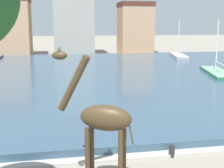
{
  "coord_description": "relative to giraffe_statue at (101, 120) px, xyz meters",
  "views": [
    {
      "loc": [
        -4.25,
        -2.47,
        5.2
      ],
      "look_at": [
        -1.4,
        12.81,
        2.2
      ],
      "focal_mm": 49.17,
      "sensor_mm": 36.0,
      "label": 1
    }
  ],
  "objects": [
    {
      "name": "giraffe_statue",
      "position": [
        0.0,
        0.0,
        0.0
      ],
      "size": [
        2.47,
        1.56,
        4.57
      ],
      "color": "#42331E",
      "rests_on": "ground"
    },
    {
      "name": "harbor_water",
      "position": [
        2.92,
        22.56,
        -2.12
      ],
      "size": [
        78.69,
        40.37,
        0.43
      ],
      "primitive_type": "cube",
      "color": "#334C60",
      "rests_on": "ground"
    },
    {
      "name": "townhouse_corner_house",
      "position": [
        13.41,
        46.84,
        2.32
      ],
      "size": [
        5.99,
        5.43,
        9.27
      ],
      "color": "tan",
      "rests_on": "ground"
    },
    {
      "name": "townhouse_narrow_midrow",
      "position": [
        1.94,
        45.79,
        4.24
      ],
      "size": [
        6.8,
        7.39,
        13.12
      ],
      "color": "gray",
      "rests_on": "ground"
    },
    {
      "name": "sailboat_green",
      "position": [
        14.6,
        19.45,
        -1.96
      ],
      "size": [
        4.0,
        8.97,
        5.73
      ],
      "color": "#236B42",
      "rests_on": "ground"
    },
    {
      "name": "quay_edge_coping",
      "position": [
        2.92,
        2.13,
        -2.27
      ],
      "size": [
        78.69,
        0.5,
        0.12
      ],
      "primitive_type": "cube",
      "color": "#ADA89E",
      "rests_on": "ground"
    },
    {
      "name": "mooring_bollard",
      "position": [
        3.13,
        1.98,
        -2.08
      ],
      "size": [
        0.24,
        0.24,
        0.5
      ],
      "primitive_type": "cylinder",
      "color": "#232326",
      "rests_on": "ground"
    },
    {
      "name": "sailboat_grey",
      "position": [
        17.03,
        34.95,
        -1.89
      ],
      "size": [
        3.63,
        8.92,
        5.97
      ],
      "color": "#939399",
      "rests_on": "ground"
    },
    {
      "name": "townhouse_tall_gabled",
      "position": [
        -9.29,
        45.74,
        2.57
      ],
      "size": [
        8.22,
        7.79,
        9.77
      ],
      "color": "tan",
      "rests_on": "ground"
    }
  ]
}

